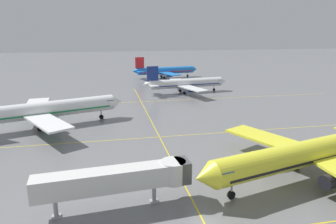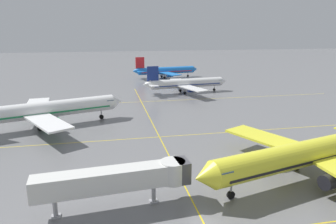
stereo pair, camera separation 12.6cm
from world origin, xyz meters
The scene contains 6 objects.
airliner_front_gate centered at (18.69, 8.72, 4.11)m, with size 38.31×32.60×12.04m.
airliner_second_row centered at (-25.33, 44.20, 4.08)m, with size 37.53×32.07×11.94m.
airliner_third_row centered at (17.50, 76.99, 3.43)m, with size 32.36×27.70×10.06m.
airliner_far_left_stand centered at (17.09, 113.59, 3.44)m, with size 32.36×27.68×10.06m.
taxiway_markings centered at (0.00, 31.86, 0.00)m, with size 131.90×111.74×0.01m.
jet_bridge centered at (-8.85, 6.27, 4.06)m, with size 19.96×4.54×5.58m.
Camera 2 is at (-10.50, -29.81, 22.38)m, focal length 32.96 mm.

